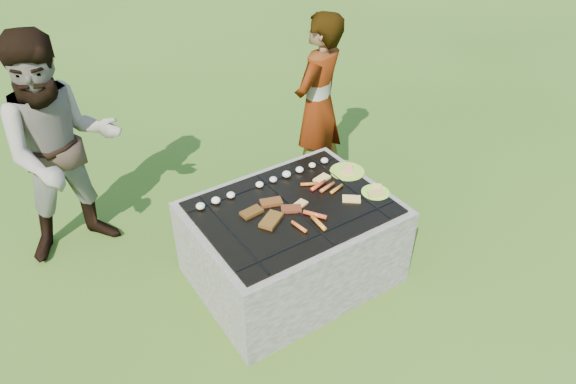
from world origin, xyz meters
name	(u,v)px	position (x,y,z in m)	size (l,w,h in m)	color
lawn	(292,274)	(0.00, 0.00, 0.00)	(60.00, 60.00, 0.00)	#284B12
fire_pit	(292,245)	(0.00, 0.00, 0.28)	(1.30, 1.00, 0.62)	#A39B90
mushrooms	(265,182)	(-0.02, 0.31, 0.63)	(1.06, 0.06, 0.04)	beige
pork_slabs	(270,212)	(-0.16, 0.02, 0.62)	(0.38, 0.30, 0.02)	brown
sausages	(318,202)	(0.16, -0.07, 0.62)	(0.52, 0.49, 0.03)	orange
bread_on_grate	(327,193)	(0.28, -0.01, 0.62)	(0.45, 0.41, 0.02)	#D6C76D
plate_far	(347,172)	(0.56, 0.13, 0.61)	(0.29, 0.29, 0.03)	#E4F139
plate_near	(376,192)	(0.56, -0.18, 0.61)	(0.20, 0.20, 0.03)	yellow
cook	(318,105)	(0.83, 0.86, 0.76)	(0.56, 0.36, 1.52)	gray
bystander	(63,150)	(-1.11, 1.15, 0.83)	(0.81, 0.63, 1.66)	gray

